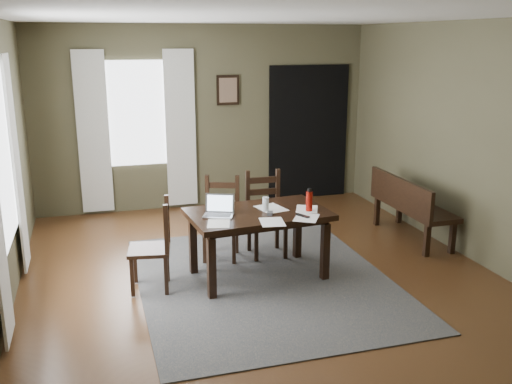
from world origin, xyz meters
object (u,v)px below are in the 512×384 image
object	(u,v)px
chair_back_right	(266,215)
bench	(409,203)
chair_back_left	(221,219)
laptop	(219,210)
dining_table	(258,220)
chair_end	(154,247)
water_bottle	(309,201)

from	to	relation	value
chair_back_right	bench	size ratio (longest dim) A/B	0.69
chair_back_left	laptop	distance (m)	0.75
dining_table	laptop	distance (m)	0.44
dining_table	chair_end	xyz separation A→B (m)	(-1.10, -0.02, -0.18)
dining_table	chair_back_right	distance (m)	0.70
dining_table	laptop	bearing A→B (deg)	174.51
chair_end	chair_back_right	distance (m)	1.52
bench	dining_table	bearing A→B (deg)	105.77
chair_back_right	water_bottle	xyz separation A→B (m)	(0.24, -0.75, 0.36)
chair_back_right	water_bottle	size ratio (longest dim) A/B	4.02
bench	laptop	xyz separation A→B (m)	(-2.60, -0.61, 0.31)
chair_back_left	water_bottle	world-z (taller)	water_bottle
bench	water_bottle	xyz separation A→B (m)	(-1.66, -0.75, 0.37)
chair_back_left	water_bottle	xyz separation A→B (m)	(0.77, -0.79, 0.38)
dining_table	chair_back_right	size ratio (longest dim) A/B	1.54
chair_back_left	chair_back_right	xyz separation A→B (m)	(0.53, -0.04, 0.02)
bench	laptop	world-z (taller)	laptop
chair_end	water_bottle	world-z (taller)	water_bottle
chair_back_left	chair_back_right	bearing A→B (deg)	15.60
chair_back_right	laptop	xyz separation A→B (m)	(-0.70, -0.62, 0.30)
dining_table	chair_back_right	xyz separation A→B (m)	(0.28, 0.62, -0.16)
chair_back_left	bench	bearing A→B (deg)	18.88
chair_end	chair_back_left	size ratio (longest dim) A/B	0.99
chair_back_left	laptop	bearing A→B (deg)	-84.54
dining_table	water_bottle	size ratio (longest dim) A/B	6.20
dining_table	chair_end	size ratio (longest dim) A/B	1.62
dining_table	chair_back_right	bearing A→B (deg)	60.53
water_bottle	dining_table	bearing A→B (deg)	165.53
chair_end	laptop	world-z (taller)	chair_end
dining_table	bench	bearing A→B (deg)	10.54
bench	chair_end	bearing A→B (deg)	100.91
chair_end	chair_back_left	world-z (taller)	chair_back_left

